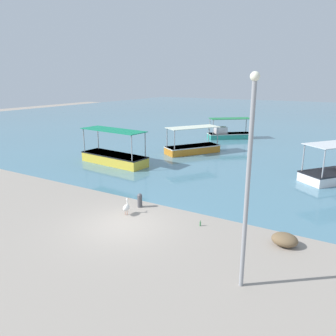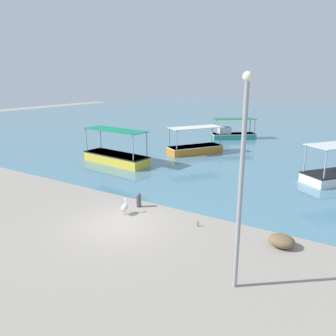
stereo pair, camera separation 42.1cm
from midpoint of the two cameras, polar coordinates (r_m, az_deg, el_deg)
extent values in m
plane|color=gray|center=(15.48, -7.50, -9.75)|extent=(120.00, 120.00, 0.00)
cube|color=teal|center=(59.79, 23.27, 7.85)|extent=(110.00, 90.00, 0.00)
cube|color=gold|center=(26.18, -8.56, 1.62)|extent=(5.84, 2.29, 0.78)
cube|color=black|center=(26.10, -8.59, 2.36)|extent=(5.88, 2.34, 0.08)
cylinder|color=#99999E|center=(27.35, -13.61, 4.79)|extent=(0.08, 0.08, 1.88)
cylinder|color=#99999E|center=(28.29, -11.25, 5.27)|extent=(0.08, 0.08, 1.88)
cylinder|color=#99999E|center=(23.58, -5.60, 3.51)|extent=(0.08, 0.08, 1.88)
cylinder|color=#99999E|center=(24.67, -3.22, 4.08)|extent=(0.08, 0.08, 1.88)
cube|color=#157D57|center=(25.74, -8.76, 6.58)|extent=(5.65, 2.37, 0.05)
cube|color=teal|center=(37.47, 11.62, 5.47)|extent=(4.72, 4.23, 0.60)
cube|color=silver|center=(37.43, 11.64, 5.86)|extent=(4.77, 4.29, 0.08)
cylinder|color=#99999E|center=(38.65, 14.42, 7.26)|extent=(0.08, 0.08, 1.62)
cylinder|color=#99999E|center=(37.41, 15.17, 6.95)|extent=(0.08, 0.08, 1.62)
cylinder|color=#99999E|center=(37.32, 8.25, 7.31)|extent=(0.08, 0.08, 1.62)
cylinder|color=#99999E|center=(36.03, 8.80, 7.00)|extent=(0.08, 0.08, 1.62)
cube|color=#217743|center=(37.19, 11.78, 8.41)|extent=(4.62, 4.19, 0.05)
cube|color=beige|center=(37.04, 10.09, 6.48)|extent=(1.69, 1.67, 0.73)
cylinder|color=#99999E|center=(21.80, 26.23, 0.55)|extent=(0.08, 0.08, 1.77)
cylinder|color=#99999E|center=(22.93, 23.26, 1.55)|extent=(0.08, 0.08, 1.77)
cube|color=orange|center=(29.65, 5.11, 3.23)|extent=(4.06, 5.03, 0.67)
cube|color=silver|center=(29.59, 5.12, 3.79)|extent=(4.12, 5.08, 0.08)
cylinder|color=#99999E|center=(31.18, 8.01, 5.90)|extent=(0.08, 0.08, 1.64)
cylinder|color=#99999E|center=(30.01, 9.51, 5.48)|extent=(0.08, 0.08, 1.64)
cylinder|color=#99999E|center=(29.02, 0.68, 5.36)|extent=(0.08, 0.08, 1.64)
cylinder|color=#99999E|center=(27.76, 1.97, 4.89)|extent=(0.08, 0.08, 1.64)
cube|color=silver|center=(29.30, 5.20, 7.06)|extent=(4.04, 4.91, 0.05)
cylinder|color=#E0997A|center=(16.52, -6.99, -7.66)|extent=(0.03, 0.03, 0.22)
cylinder|color=#E0997A|center=(16.48, -6.67, -7.70)|extent=(0.03, 0.03, 0.22)
ellipsoid|color=white|center=(16.43, -6.82, -6.85)|extent=(0.43, 0.62, 0.32)
ellipsoid|color=white|center=(16.21, -7.16, -7.10)|extent=(0.16, 0.19, 0.10)
cylinder|color=white|center=(16.48, -6.64, -5.93)|extent=(0.07, 0.07, 0.26)
sphere|color=white|center=(16.42, -6.66, -5.40)|extent=(0.11, 0.11, 0.11)
cone|color=#E5933F|center=(16.57, -6.44, -5.24)|extent=(0.14, 0.30, 0.06)
cylinder|color=gray|center=(10.10, 13.67, -4.15)|extent=(0.14, 0.14, 6.48)
sphere|color=#EAEACC|center=(9.55, 14.98, 15.17)|extent=(0.28, 0.28, 0.28)
cylinder|color=#47474C|center=(17.30, -4.43, -5.84)|extent=(0.25, 0.25, 0.59)
sphere|color=#4C4C51|center=(17.19, -4.45, -4.83)|extent=(0.26, 0.26, 0.26)
ellipsoid|color=brown|center=(14.21, 19.99, -11.84)|extent=(1.04, 0.88, 0.52)
cylinder|color=#3F7F4C|center=(15.24, 6.01, -9.71)|extent=(0.07, 0.07, 0.20)
cylinder|color=#3F7F4C|center=(15.18, 6.03, -9.25)|extent=(0.03, 0.03, 0.07)
camera|label=1|loc=(0.21, -89.38, 0.17)|focal=35.00mm
camera|label=2|loc=(0.21, 90.62, -0.17)|focal=35.00mm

